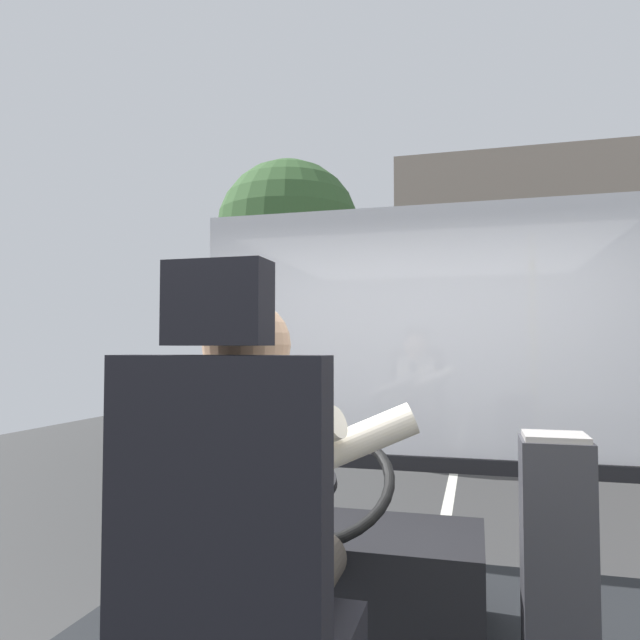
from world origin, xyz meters
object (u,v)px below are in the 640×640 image
object	(u,v)px
fare_box	(557,557)
bus_driver	(254,504)
driver_seat	(235,605)
steering_console	(347,572)

from	to	relation	value
fare_box	bus_driver	bearing A→B (deg)	-132.73
driver_seat	bus_driver	size ratio (longest dim) A/B	1.69
bus_driver	fare_box	size ratio (longest dim) A/B	0.93
fare_box	driver_seat	bearing A→B (deg)	-129.34
driver_seat	bus_driver	distance (m)	0.23
driver_seat	bus_driver	xyz separation A→B (m)	(0.00, 0.11, 0.20)
steering_console	fare_box	world-z (taller)	steering_console
driver_seat	fare_box	distance (m)	1.25
steering_console	fare_box	distance (m)	0.84
fare_box	steering_console	bearing A→B (deg)	166.41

